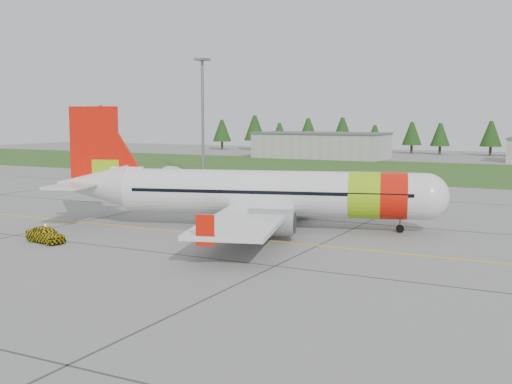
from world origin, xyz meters
The scene contains 9 objects.
ground centered at (0.00, 0.00, 0.00)m, with size 320.00×320.00×0.00m, color gray.
aircraft centered at (2.23, 13.25, 3.24)m, with size 36.26×34.23×11.25m.
follow_me_car centered at (-10.33, -1.08, 1.99)m, with size 1.60×1.36×3.98m, color yellow.
service_van centered at (-36.05, 53.19, 2.42)m, with size 1.69×1.60×4.84m, color silver.
grass_strip centered at (0.00, 82.00, 0.01)m, with size 320.00×50.00×0.03m, color #30561E.
taxi_guideline centered at (0.00, 8.00, 0.01)m, with size 120.00×0.25×0.02m, color gold.
hangar_west centered at (-30.00, 110.00, 3.00)m, with size 32.00×14.00×6.00m, color #A8A8A3.
floodlight_mast centered at (-32.00, 58.00, 10.00)m, with size 0.50×0.50×20.00m, color slate.
treeline centered at (0.00, 138.00, 5.00)m, with size 160.00×8.00×10.00m, color #1C3F14, non-canonical shape.
Camera 1 is at (28.68, -39.13, 10.28)m, focal length 45.00 mm.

